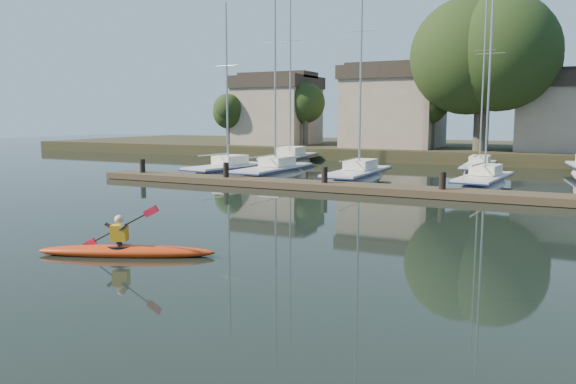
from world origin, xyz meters
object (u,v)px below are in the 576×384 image
at_px(sailboat_1, 274,180).
at_px(sailboat_5, 289,166).
at_px(sailboat_0, 226,178).
at_px(sailboat_3, 483,190).
at_px(sailboat_6, 479,174).
at_px(dock, 380,189).
at_px(sailboat_2, 358,183).
at_px(kayak, 125,249).

relative_size(sailboat_1, sailboat_5, 0.86).
height_order(sailboat_0, sailboat_3, sailboat_3).
relative_size(sailboat_3, sailboat_6, 0.88).
xyz_separation_m(dock, sailboat_2, (-2.88, 4.90, -0.39)).
height_order(sailboat_5, sailboat_6, sailboat_5).
relative_size(kayak, sailboat_0, 0.39).
distance_m(sailboat_2, sailboat_3, 7.12).
bearing_deg(sailboat_3, sailboat_2, -171.52).
bearing_deg(sailboat_1, dock, -27.24).
height_order(sailboat_3, sailboat_6, sailboat_6).
height_order(sailboat_1, sailboat_3, sailboat_1).
bearing_deg(sailboat_3, kayak, -102.49).
height_order(kayak, sailboat_6, sailboat_6).
xyz_separation_m(kayak, sailboat_3, (6.86, 20.45, -0.37)).
relative_size(sailboat_2, sailboat_5, 0.90).
bearing_deg(dock, sailboat_5, 130.58).
bearing_deg(sailboat_1, sailboat_3, 4.37).
xyz_separation_m(dock, sailboat_3, (4.23, 5.20, -0.39)).
distance_m(sailboat_0, sailboat_1, 3.38).
bearing_deg(sailboat_6, sailboat_2, -124.34).
bearing_deg(sailboat_3, sailboat_1, -170.85).
bearing_deg(sailboat_3, dock, -123.10).
bearing_deg(sailboat_6, sailboat_5, 179.31).
relative_size(dock, sailboat_6, 2.41).
xyz_separation_m(kayak, sailboat_0, (-9.07, 19.51, -0.39)).
bearing_deg(sailboat_2, dock, -59.89).
height_order(dock, sailboat_2, sailboat_2).
relative_size(kayak, sailboat_5, 0.29).
relative_size(kayak, sailboat_6, 0.34).
bearing_deg(sailboat_5, sailboat_3, -34.51).
height_order(sailboat_1, sailboat_2, sailboat_2).
bearing_deg(kayak, sailboat_1, 82.88).
height_order(sailboat_1, sailboat_5, sailboat_5).
bearing_deg(sailboat_2, sailboat_0, -176.14).
bearing_deg(sailboat_2, sailboat_3, 2.12).
relative_size(sailboat_0, sailboat_2, 0.82).
distance_m(kayak, sailboat_2, 20.16).
bearing_deg(sailboat_5, sailboat_1, -76.53).
distance_m(dock, sailboat_1, 9.48).
xyz_separation_m(sailboat_0, sailboat_3, (15.93, 0.95, 0.02)).
bearing_deg(sailboat_0, sailboat_5, 97.02).
height_order(dock, sailboat_3, sailboat_3).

